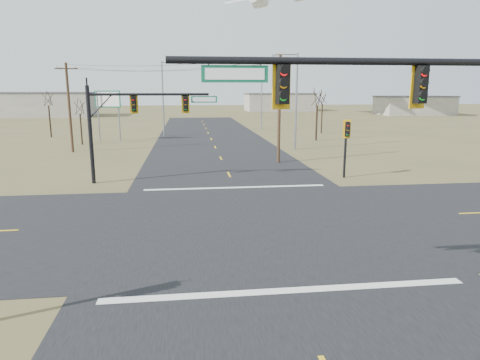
# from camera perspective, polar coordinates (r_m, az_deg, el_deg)

# --- Properties ---
(ground) EXTENTS (320.00, 320.00, 0.00)m
(ground) POSITION_cam_1_polar(r_m,az_deg,el_deg) (21.27, 1.70, -5.60)
(ground) COLOR brown
(ground) RESTS_ON ground
(road_ew) EXTENTS (160.00, 14.00, 0.02)m
(road_ew) POSITION_cam_1_polar(r_m,az_deg,el_deg) (21.27, 1.70, -5.57)
(road_ew) COLOR black
(road_ew) RESTS_ON ground
(road_ns) EXTENTS (14.00, 160.00, 0.02)m
(road_ns) POSITION_cam_1_polar(r_m,az_deg,el_deg) (21.27, 1.70, -5.57)
(road_ns) COLOR black
(road_ns) RESTS_ON ground
(stop_bar_near) EXTENTS (12.00, 0.40, 0.01)m
(stop_bar_near) POSITION_cam_1_polar(r_m,az_deg,el_deg) (14.41, 6.36, -14.43)
(stop_bar_near) COLOR silver
(stop_bar_near) RESTS_ON road_ns
(stop_bar_far) EXTENTS (12.00, 0.40, 0.01)m
(stop_bar_far) POSITION_cam_1_polar(r_m,az_deg,el_deg) (28.44, -0.59, -1.00)
(stop_bar_far) COLOR silver
(stop_bar_far) RESTS_ON road_ns
(mast_arm_near) EXTENTS (11.27, 0.54, 7.78)m
(mast_arm_near) POSITION_cam_1_polar(r_m,az_deg,el_deg) (13.68, 24.28, 7.63)
(mast_arm_near) COLOR black
(mast_arm_near) RESTS_ON ground
(mast_arm_far) EXTENTS (8.83, 0.49, 6.69)m
(mast_arm_far) POSITION_cam_1_polar(r_m,az_deg,el_deg) (30.49, -13.78, 8.70)
(mast_arm_far) COLOR black
(mast_arm_far) RESTS_ON ground
(pedestal_signal_ne) EXTENTS (0.66, 0.57, 4.32)m
(pedestal_signal_ne) POSITION_cam_1_polar(r_m,az_deg,el_deg) (32.13, 14.04, 5.81)
(pedestal_signal_ne) COLOR black
(pedestal_signal_ne) RESTS_ON ground
(utility_pole_near) EXTENTS (2.25, 0.61, 9.34)m
(utility_pole_near) POSITION_cam_1_polar(r_m,az_deg,el_deg) (38.01, 5.26, 9.58)
(utility_pole_near) COLOR #46311E
(utility_pole_near) RESTS_ON ground
(utility_pole_far) EXTENTS (2.22, 0.26, 9.07)m
(utility_pole_far) POSITION_cam_1_polar(r_m,az_deg,el_deg) (47.75, -21.81, 9.11)
(utility_pole_far) COLOR #46311E
(utility_pole_far) RESTS_ON ground
(highway_sign) EXTENTS (3.24, 1.01, 6.28)m
(highway_sign) POSITION_cam_1_polar(r_m,az_deg,el_deg) (56.49, -17.18, 9.45)
(highway_sign) COLOR gray
(highway_sign) RESTS_ON ground
(streetlight_a) EXTENTS (2.85, 0.45, 10.18)m
(streetlight_a) POSITION_cam_1_polar(r_m,az_deg,el_deg) (46.71, 7.26, 11.03)
(streetlight_a) COLOR gray
(streetlight_a) RESTS_ON ground
(streetlight_b) EXTENTS (2.77, 0.30, 9.95)m
(streetlight_b) POSITION_cam_1_polar(r_m,az_deg,el_deg) (71.25, 2.73, 11.31)
(streetlight_b) COLOR gray
(streetlight_b) RESTS_ON ground
(streetlight_c) EXTENTS (2.83, 0.30, 10.18)m
(streetlight_c) POSITION_cam_1_polar(r_m,az_deg,el_deg) (60.67, -10.04, 11.15)
(streetlight_c) COLOR gray
(streetlight_c) RESTS_ON ground
(bare_tree_a) EXTENTS (2.53, 2.53, 5.67)m
(bare_tree_a) POSITION_cam_1_polar(r_m,az_deg,el_deg) (53.99, -20.62, 9.18)
(bare_tree_a) COLOR black
(bare_tree_a) RESTS_ON ground
(bare_tree_b) EXTENTS (2.76, 2.76, 6.56)m
(bare_tree_b) POSITION_cam_1_polar(r_m,az_deg,el_deg) (63.89, -24.24, 9.90)
(bare_tree_b) COLOR black
(bare_tree_b) RESTS_ON ground
(bare_tree_c) EXTENTS (3.05, 3.05, 7.00)m
(bare_tree_c) POSITION_cam_1_polar(r_m,az_deg,el_deg) (55.61, 10.30, 10.84)
(bare_tree_c) COLOR black
(bare_tree_c) RESTS_ON ground
(bare_tree_d) EXTENTS (2.65, 2.65, 6.45)m
(bare_tree_d) POSITION_cam_1_polar(r_m,az_deg,el_deg) (65.16, 10.95, 10.70)
(bare_tree_d) COLOR black
(bare_tree_d) RESTS_ON ground
(warehouse_left) EXTENTS (28.00, 14.00, 5.50)m
(warehouse_left) POSITION_cam_1_polar(r_m,az_deg,el_deg) (116.11, -25.91, 9.00)
(warehouse_left) COLOR #ADA79A
(warehouse_left) RESTS_ON ground
(warehouse_mid) EXTENTS (20.00, 12.00, 5.00)m
(warehouse_mid) POSITION_cam_1_polar(r_m,az_deg,el_deg) (133.10, 5.24, 10.26)
(warehouse_mid) COLOR #ADA79A
(warehouse_mid) RESTS_ON ground
(warehouse_right) EXTENTS (18.00, 10.00, 4.50)m
(warehouse_right) POSITION_cam_1_polar(r_m,az_deg,el_deg) (120.11, 22.19, 9.13)
(warehouse_right) COLOR #ADA79A
(warehouse_right) RESTS_ON ground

